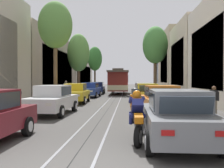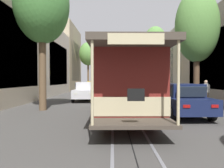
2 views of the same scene
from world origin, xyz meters
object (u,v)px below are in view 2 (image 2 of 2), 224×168
at_px(street_tree_kerb_left_mid, 197,27).
at_px(motorcycle_with_rider, 107,85).
at_px(parked_car_yellow_mid_left, 143,88).
at_px(fire_hydrant, 89,88).
at_px(street_tree_kerb_left_second, 155,43).
at_px(parked_car_navy_fifth_left, 181,99).
at_px(parked_car_grey_near_right, 101,85).
at_px(parked_car_orange_second_right, 97,86).
at_px(parked_car_blue_fourth_left, 154,92).
at_px(parked_car_maroon_near_left, 132,85).
at_px(street_tree_kerb_left_near, 140,56).
at_px(parked_car_white_second_left, 135,86).
at_px(cable_car_trolley, 123,82).
at_px(street_sign_post, 92,81).
at_px(street_tree_kerb_right_second, 42,5).
at_px(parked_car_yellow_mid_right, 94,88).
at_px(pedestrian_on_right_pavement, 77,86).
at_px(pedestrian_on_left_pavement, 206,91).
at_px(street_tree_kerb_right_near, 88,54).
at_px(parked_car_white_fourth_right, 86,91).

height_order(street_tree_kerb_left_mid, motorcycle_with_rider, street_tree_kerb_left_mid).
bearing_deg(parked_car_yellow_mid_left, fire_hydrant, -50.17).
distance_m(parked_car_yellow_mid_left, street_tree_kerb_left_second, 5.55).
height_order(parked_car_navy_fifth_left, motorcycle_with_rider, motorcycle_with_rider).
height_order(parked_car_grey_near_right, motorcycle_with_rider, motorcycle_with_rider).
distance_m(parked_car_orange_second_right, motorcycle_with_rider, 5.85).
distance_m(parked_car_blue_fourth_left, parked_car_orange_second_right, 14.81).
xyz_separation_m(street_tree_kerb_left_second, motorcycle_with_rider, (5.98, -11.88, -5.28)).
relative_size(parked_car_yellow_mid_left, street_tree_kerb_left_second, 0.55).
relative_size(parked_car_maroon_near_left, street_tree_kerb_left_near, 0.52).
bearing_deg(parked_car_blue_fourth_left, parked_car_grey_near_right, -73.94).
xyz_separation_m(parked_car_white_second_left, parked_car_yellow_mid_left, (-0.15, 6.62, 0.00)).
xyz_separation_m(parked_car_grey_near_right, parked_car_orange_second_right, (0.27, 5.70, 0.00)).
xyz_separation_m(cable_car_trolley, street_sign_post, (4.44, -27.01, -0.09)).
height_order(parked_car_blue_fourth_left, street_tree_kerb_right_second, street_tree_kerb_right_second).
height_order(parked_car_navy_fifth_left, parked_car_yellow_mid_right, same).
bearing_deg(parked_car_yellow_mid_left, pedestrian_on_right_pavement, -35.79).
relative_size(parked_car_maroon_near_left, parked_car_orange_second_right, 0.99).
xyz_separation_m(parked_car_yellow_mid_left, street_tree_kerb_left_second, (-1.47, -0.60, 5.32)).
relative_size(pedestrian_on_left_pavement, street_sign_post, 0.69).
distance_m(street_tree_kerb_left_mid, street_tree_kerb_right_near, 24.96).
bearing_deg(pedestrian_on_right_pavement, parked_car_yellow_mid_right, 118.38).
xyz_separation_m(pedestrian_on_left_pavement, fire_hydrant, (10.32, -17.61, -0.57)).
distance_m(street_tree_kerb_left_mid, cable_car_trolley, 6.54).
height_order(street_tree_kerb_right_near, street_tree_kerb_right_second, street_tree_kerb_right_second).
bearing_deg(pedestrian_on_right_pavement, pedestrian_on_left_pavement, 127.88).
distance_m(cable_car_trolley, pedestrian_on_right_pavement, 20.27).
distance_m(street_tree_kerb_right_second, cable_car_trolley, 6.65).
bearing_deg(parked_car_blue_fourth_left, parked_car_orange_second_right, -66.83).
bearing_deg(pedestrian_on_right_pavement, parked_car_white_fourth_right, 103.84).
relative_size(parked_car_orange_second_right, pedestrian_on_right_pavement, 2.86).
distance_m(street_tree_kerb_left_second, street_tree_kerb_left_mid, 10.89).
xyz_separation_m(parked_car_white_fourth_right, street_tree_kerb_right_near, (2.15, -18.69, 5.55)).
distance_m(parked_car_white_fourth_right, cable_car_trolley, 7.64).
relative_size(parked_car_grey_near_right, fire_hydrant, 5.21).
distance_m(street_tree_kerb_right_near, street_tree_kerb_right_second, 24.03).
height_order(parked_car_navy_fifth_left, street_tree_kerb_left_mid, street_tree_kerb_left_mid).
distance_m(parked_car_yellow_mid_left, street_tree_kerb_right_second, 14.64).
relative_size(parked_car_white_fourth_right, pedestrian_on_left_pavement, 2.53).
xyz_separation_m(parked_car_blue_fourth_left, parked_car_navy_fifth_left, (0.00, 6.24, 0.00)).
distance_m(parked_car_white_fourth_right, fire_hydrant, 14.78).
height_order(parked_car_grey_near_right, parked_car_white_fourth_right, same).
relative_size(street_tree_kerb_left_mid, fire_hydrant, 8.92).
relative_size(parked_car_grey_near_right, pedestrian_on_right_pavement, 2.83).
bearing_deg(street_tree_kerb_left_mid, parked_car_yellow_mid_left, -79.92).
bearing_deg(pedestrian_on_right_pavement, motorcycle_with_rider, -125.04).
relative_size(parked_car_blue_fourth_left, street_tree_kerb_left_second, 0.55).
bearing_deg(parked_car_grey_near_right, street_tree_kerb_right_second, 85.44).
xyz_separation_m(parked_car_white_fourth_right, street_tree_kerb_left_mid, (-7.59, 4.25, 4.33)).
bearing_deg(parked_car_white_second_left, parked_car_maroon_near_left, -91.22).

